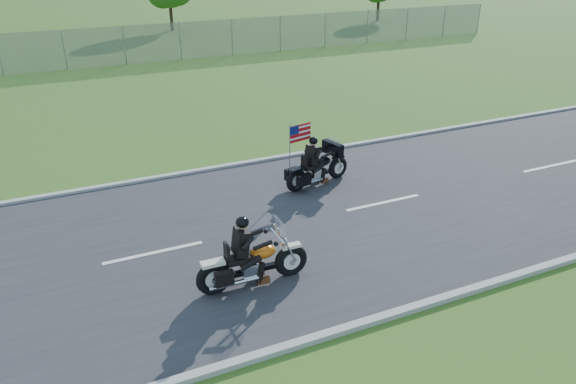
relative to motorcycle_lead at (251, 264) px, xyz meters
name	(u,v)px	position (x,y,z in m)	size (l,w,h in m)	color
ground	(239,236)	(0.46, 2.00, -0.50)	(420.00, 420.00, 0.00)	#27551A
road	(239,235)	(0.46, 2.00, -0.48)	(120.00, 8.00, 0.04)	#28282B
curb_north	(191,172)	(0.46, 6.05, -0.45)	(120.00, 0.18, 0.12)	#9E9B93
curb_south	(320,337)	(0.46, -2.05, -0.45)	(120.00, 0.18, 0.12)	#9E9B93
motorcycle_lead	(251,264)	(0.00, 0.00, 0.00)	(2.35, 0.57, 1.58)	black
motorcycle_follow	(317,168)	(3.45, 3.80, 0.00)	(2.15, 0.92, 1.81)	black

